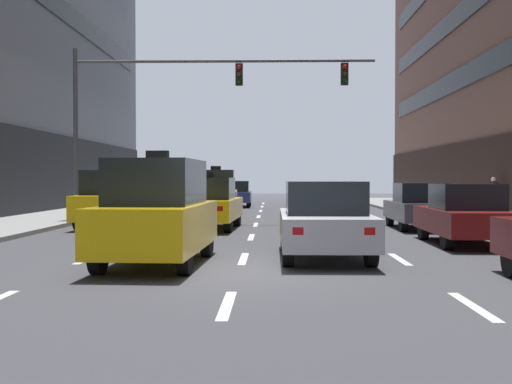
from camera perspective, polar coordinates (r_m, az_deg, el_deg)
name	(u,v)px	position (r m, az deg, el deg)	size (l,w,h in m)	color
ground_plane	(239,273)	(11.80, -1.56, -7.21)	(120.00, 120.00, 0.00)	#424247
lane_stripe_l1_s4	(90,258)	(14.32, -14.65, -5.73)	(0.16, 2.00, 0.01)	silver
lane_stripe_l1_s5	(138,237)	(19.15, -10.48, -3.96)	(0.16, 2.00, 0.01)	silver
lane_stripe_l1_s6	(166,224)	(24.04, -8.01, -2.89)	(0.16, 2.00, 0.01)	silver
lane_stripe_l1_s7	(185,216)	(28.98, -6.38, -2.18)	(0.16, 2.00, 0.01)	silver
lane_stripe_l1_s8	(198,211)	(33.93, -5.23, -1.68)	(0.16, 2.00, 0.01)	silver
lane_stripe_l1_s9	(207,207)	(38.89, -4.37, -1.30)	(0.16, 2.00, 0.01)	silver
lane_stripe_l1_s10	(215,203)	(43.87, -3.71, -1.01)	(0.16, 2.00, 0.01)	silver
lane_stripe_l2_s3	(227,305)	(8.85, -2.61, -10.04)	(0.16, 2.00, 0.01)	silver
lane_stripe_l2_s4	(244,259)	(13.78, -1.12, -5.97)	(0.16, 2.00, 0.01)	silver
lane_stripe_l2_s5	(251,237)	(18.74, -0.43, -4.05)	(0.16, 2.00, 0.01)	silver
lane_stripe_l2_s6	(256,225)	(23.72, -0.03, -2.93)	(0.16, 2.00, 0.01)	silver
lane_stripe_l2_s7	(259,217)	(28.71, 0.23, -2.20)	(0.16, 2.00, 0.01)	silver
lane_stripe_l2_s8	(261,211)	(33.70, 0.41, -1.69)	(0.16, 2.00, 0.01)	silver
lane_stripe_l2_s9	(262,207)	(38.70, 0.55, -1.31)	(0.16, 2.00, 0.01)	silver
lane_stripe_l2_s10	(263,203)	(43.69, 0.65, -1.02)	(0.16, 2.00, 0.01)	silver
lane_stripe_l3_s3	(473,306)	(9.23, 18.83, -9.62)	(0.16, 2.00, 0.01)	silver
lane_stripe_l3_s4	(399,259)	(14.03, 12.69, -5.87)	(0.16, 2.00, 0.01)	silver
lane_stripe_l3_s5	(365,237)	(18.93, 9.74, -4.01)	(0.16, 2.00, 0.01)	silver
lane_stripe_l3_s6	(346,225)	(23.87, 8.01, -2.92)	(0.16, 2.00, 0.01)	silver
lane_stripe_l3_s7	(333,217)	(28.83, 6.88, -2.20)	(0.16, 2.00, 0.01)	silver
lane_stripe_l3_s8	(324,211)	(33.81, 6.08, -1.69)	(0.16, 2.00, 0.01)	silver
lane_stripe_l3_s9	(317,207)	(38.79, 5.48, -1.31)	(0.16, 2.00, 0.01)	silver
lane_stripe_l3_s10	(312,203)	(43.77, 5.02, -1.02)	(0.16, 2.00, 0.01)	silver
car_driving_0	(324,220)	(13.83, 6.11, -2.55)	(1.86, 4.44, 1.67)	black
car_driving_1	(151,193)	(29.82, -9.40, -0.09)	(1.99, 4.41, 2.10)	black
taxi_driving_2	(111,199)	(22.92, -12.80, -0.62)	(1.85, 4.19, 2.17)	black
car_driving_3	(236,194)	(38.43, -1.77, -0.19)	(1.79, 4.18, 1.56)	black
taxi_driving_4	(208,204)	(21.70, -4.32, -1.05)	(2.15, 4.74, 1.94)	black
taxi_driving_5	(216,194)	(27.30, -3.61, -0.22)	(1.97, 4.36, 2.25)	black
taxi_driving_6	(158,212)	(12.88, -8.77, -1.82)	(2.01, 4.42, 2.28)	black
car_parked_2	(465,215)	(17.44, 18.15, -1.94)	(1.84, 4.26, 1.59)	black
car_parked_3	(419,206)	(22.43, 14.35, -1.25)	(1.82, 4.21, 1.57)	black
traffic_signal_0	(181,95)	(25.22, -6.70, 8.63)	(11.73, 0.35, 6.65)	#4C4C51
pedestrian_1	(494,193)	(28.71, 20.45, -0.11)	(0.35, 0.47, 1.64)	brown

